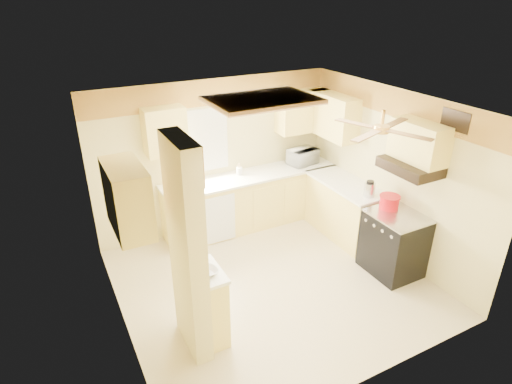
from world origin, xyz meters
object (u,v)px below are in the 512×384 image
bowl (207,272)px  kettle (370,189)px  microwave (303,157)px  dutch_oven (389,202)px  stove (394,243)px

bowl → kettle: (2.84, 0.67, 0.09)m
microwave → bowl: microwave is taller
dutch_oven → kettle: kettle is taller
bowl → stove: bearing=1.1°
stove → microwave: bearing=94.1°
dutch_oven → microwave: bearing=95.5°
bowl → kettle: bearing=13.2°
stove → dutch_oven: dutch_oven is taller
kettle → stove: bearing=-90.3°
microwave → kettle: (0.16, -1.54, -0.02)m
bowl → kettle: kettle is taller
stove → kettle: 0.85m
bowl → dutch_oven: 2.88m
dutch_oven → kettle: 0.39m
dutch_oven → bowl: bearing=-174.4°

